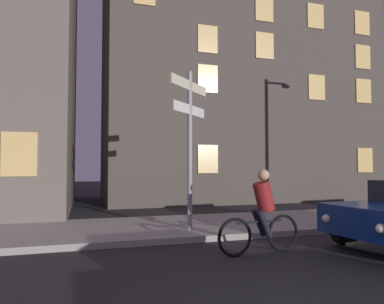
# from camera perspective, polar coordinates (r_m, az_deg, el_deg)

# --- Properties ---
(sidewalk_kerb) EXTENTS (40.00, 3.43, 0.14)m
(sidewalk_kerb) POSITION_cam_1_polar(r_m,az_deg,el_deg) (9.50, -2.20, -12.05)
(sidewalk_kerb) COLOR #9E9991
(sidewalk_kerb) RESTS_ON ground_plane
(signpost) EXTENTS (1.28, 1.28, 3.88)m
(signpost) POSITION_cam_1_polar(r_m,az_deg,el_deg) (8.64, -0.36, 2.99)
(signpost) COLOR gray
(signpost) RESTS_ON sidewalk_kerb
(cyclist) EXTENTS (1.81, 0.37, 1.61)m
(cyclist) POSITION_cam_1_polar(r_m,az_deg,el_deg) (6.95, 11.27, -9.89)
(cyclist) COLOR black
(cyclist) RESTS_ON ground_plane
(building_right_block) EXTENTS (13.76, 6.48, 13.35)m
(building_right_block) POSITION_cam_1_polar(r_m,az_deg,el_deg) (19.60, 7.04, 12.39)
(building_right_block) COLOR #4C443D
(building_right_block) RESTS_ON ground_plane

